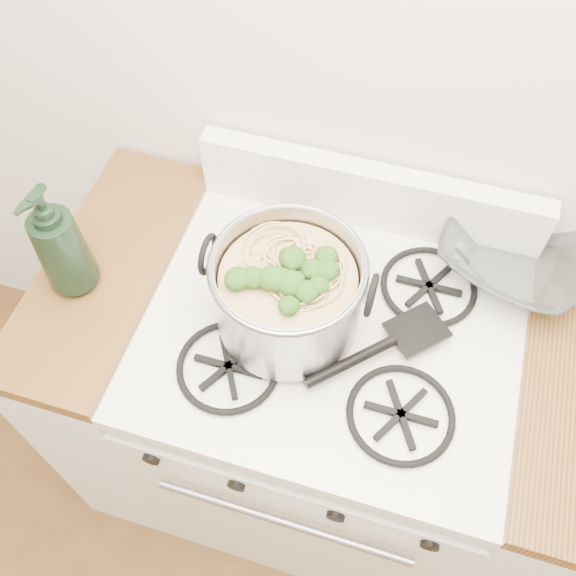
% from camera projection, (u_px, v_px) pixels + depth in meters
% --- Properties ---
extents(gas_range, '(0.76, 0.66, 0.92)m').
position_uv_depth(gas_range, '(322.00, 417.00, 1.69)').
color(gas_range, white).
rests_on(gas_range, ground).
extents(counter_left, '(0.25, 0.65, 0.92)m').
position_uv_depth(counter_left, '(145.00, 362.00, 1.75)').
color(counter_left, silver).
rests_on(counter_left, ground).
extents(stock_pot, '(0.32, 0.29, 0.20)m').
position_uv_depth(stock_pot, '(288.00, 294.00, 1.21)').
color(stock_pot, '#92939A').
rests_on(stock_pot, gas_range).
extents(spatula, '(0.42, 0.42, 0.02)m').
position_uv_depth(spatula, '(418.00, 328.00, 1.27)').
color(spatula, black).
rests_on(spatula, gas_range).
extents(glass_bowl, '(0.16, 0.16, 0.03)m').
position_uv_depth(glass_bowl, '(515.00, 258.00, 1.36)').
color(glass_bowl, white).
rests_on(glass_bowl, gas_range).
extents(bottle, '(0.12, 0.12, 0.28)m').
position_uv_depth(bottle, '(58.00, 241.00, 1.23)').
color(bottle, black).
rests_on(bottle, counter_left).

